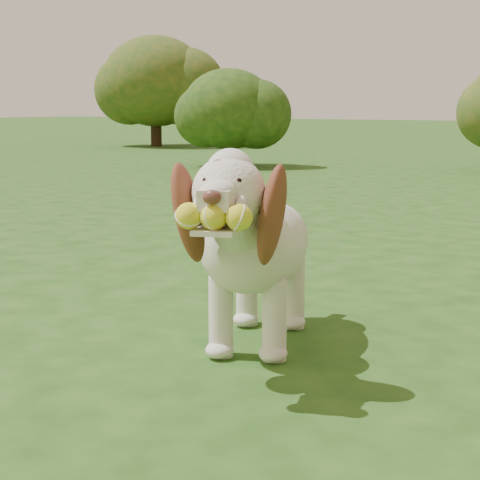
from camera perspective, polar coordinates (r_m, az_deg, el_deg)
The scene contains 4 objects.
ground at distance 2.46m, azimuth 7.05°, elevation -11.07°, with size 80.00×80.00×0.00m, color #1C4212.
dog at distance 2.82m, azimuth 1.04°, elevation -0.06°, with size 0.63×1.11×0.74m.
shrub_a at distance 11.26m, azimuth -0.80°, elevation 9.30°, with size 1.31×1.31×1.36m.
shrub_g at distance 16.83m, azimuth -6.04°, elevation 11.16°, with size 2.18×2.18×2.25m.
Camera 1 is at (0.97, -2.09, 0.87)m, focal length 60.00 mm.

